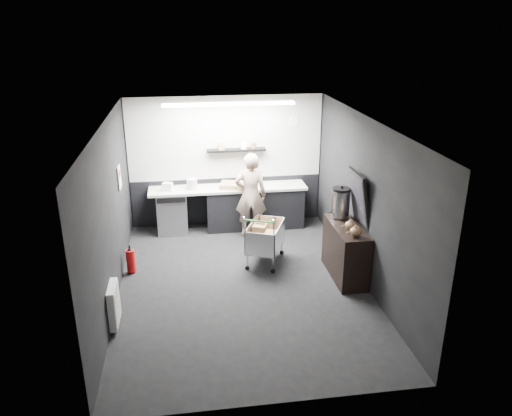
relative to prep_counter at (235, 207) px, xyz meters
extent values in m
plane|color=black|center=(-0.14, -2.42, -0.46)|extent=(5.50, 5.50, 0.00)
plane|color=silver|center=(-0.14, -2.42, 2.24)|extent=(5.50, 5.50, 0.00)
plane|color=black|center=(-0.14, 0.33, 0.89)|extent=(5.50, 0.00, 5.50)
plane|color=black|center=(-0.14, -5.17, 0.89)|extent=(5.50, 0.00, 5.50)
plane|color=black|center=(-2.14, -2.42, 0.89)|extent=(0.00, 5.50, 5.50)
plane|color=black|center=(1.86, -2.42, 0.89)|extent=(0.00, 5.50, 5.50)
cube|color=silver|center=(-0.14, 0.31, 1.39)|extent=(3.95, 0.02, 1.70)
cube|color=black|center=(-0.14, 0.31, 0.04)|extent=(3.95, 0.02, 1.00)
cube|color=black|center=(0.06, 0.20, 1.16)|extent=(1.20, 0.22, 0.04)
cylinder|color=white|center=(1.26, 0.30, 1.69)|extent=(0.20, 0.03, 0.20)
cube|color=white|center=(-2.12, -1.12, 1.09)|extent=(0.02, 0.30, 0.40)
cube|color=red|center=(-2.11, -1.12, 1.16)|extent=(0.02, 0.22, 0.10)
cube|color=white|center=(-2.08, -3.32, -0.11)|extent=(0.10, 0.50, 0.60)
cube|color=white|center=(-0.14, -0.57, 2.21)|extent=(2.40, 0.20, 0.04)
cube|color=black|center=(0.41, 0.00, -0.03)|extent=(2.00, 0.56, 0.85)
cube|color=silver|center=(-0.14, 0.00, 0.42)|extent=(3.20, 0.60, 0.05)
cube|color=#9EA0A5|center=(-1.29, 0.00, -0.03)|extent=(0.60, 0.58, 0.85)
cube|color=black|center=(-1.29, -0.30, 0.32)|extent=(0.56, 0.02, 0.10)
imported|color=beige|center=(0.27, -0.45, 0.40)|extent=(0.68, 0.50, 1.72)
cube|color=silver|center=(0.36, -1.65, -0.15)|extent=(0.82, 0.98, 0.02)
cube|color=silver|center=(0.10, -1.65, 0.06)|extent=(0.34, 0.77, 0.44)
cube|color=silver|center=(0.62, -1.65, 0.06)|extent=(0.34, 0.77, 0.44)
cube|color=silver|center=(0.36, -2.06, 0.06)|extent=(0.50, 0.23, 0.44)
cube|color=silver|center=(0.36, -1.25, 0.06)|extent=(0.50, 0.23, 0.44)
cylinder|color=silver|center=(0.13, -2.03, -0.29)|extent=(0.02, 0.02, 0.29)
cylinder|color=silver|center=(0.59, -2.03, -0.29)|extent=(0.02, 0.02, 0.29)
cylinder|color=silver|center=(0.13, -1.28, -0.29)|extent=(0.02, 0.02, 0.29)
cylinder|color=silver|center=(0.59, -1.28, -0.29)|extent=(0.02, 0.02, 0.29)
cylinder|color=green|center=(0.36, -2.12, 0.52)|extent=(0.51, 0.24, 0.03)
cube|color=olive|center=(0.25, -1.56, 0.04)|extent=(0.33, 0.36, 0.37)
cube|color=olive|center=(0.50, -1.77, 0.02)|extent=(0.30, 0.34, 0.33)
cylinder|color=black|center=(0.13, -2.03, -0.42)|extent=(0.08, 0.06, 0.08)
cylinder|color=black|center=(0.13, -1.28, -0.42)|extent=(0.08, 0.06, 0.08)
cylinder|color=black|center=(0.59, -2.03, -0.42)|extent=(0.08, 0.06, 0.08)
cylinder|color=black|center=(0.59, -1.28, -0.42)|extent=(0.08, 0.06, 0.08)
cube|color=black|center=(1.62, -2.36, 0.00)|extent=(0.46, 1.22, 0.92)
cylinder|color=silver|center=(1.62, -1.95, 0.71)|extent=(0.31, 0.31, 0.47)
cylinder|color=black|center=(1.62, -1.95, 0.97)|extent=(0.31, 0.31, 0.04)
sphere|color=black|center=(1.62, -1.95, 1.01)|extent=(0.05, 0.05, 0.05)
ellipsoid|color=brown|center=(1.62, -2.51, 0.54)|extent=(0.18, 0.18, 0.15)
ellipsoid|color=brown|center=(1.62, -2.76, 0.54)|extent=(0.18, 0.18, 0.15)
cube|color=black|center=(1.80, -2.30, 0.92)|extent=(0.21, 0.71, 0.91)
cube|color=black|center=(1.78, -2.30, 0.92)|extent=(0.15, 0.61, 0.78)
cylinder|color=#BC0C0D|center=(-1.99, -1.72, -0.23)|extent=(0.15, 0.15, 0.40)
cone|color=black|center=(-1.99, -1.72, -0.01)|extent=(0.10, 0.10, 0.06)
cylinder|color=black|center=(-1.99, -1.72, 0.04)|extent=(0.03, 0.03, 0.06)
cube|color=#9D8653|center=(-0.04, -0.05, 0.49)|extent=(0.58, 0.50, 0.10)
cylinder|color=beige|center=(-0.86, 0.00, 0.55)|extent=(0.21, 0.21, 0.21)
cube|color=white|center=(-1.34, -0.05, 0.52)|extent=(0.22, 0.19, 0.16)
camera|label=1|loc=(-0.97, -9.62, 3.68)|focal=35.00mm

